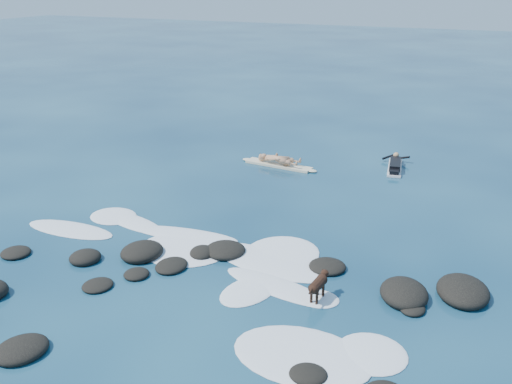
% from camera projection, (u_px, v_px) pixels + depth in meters
% --- Properties ---
extents(ground, '(160.00, 160.00, 0.00)m').
position_uv_depth(ground, '(227.00, 275.00, 15.68)').
color(ground, '#0A2642').
rests_on(ground, ground).
extents(reef_rocks, '(13.66, 8.09, 0.55)m').
position_uv_depth(reef_rocks, '(222.00, 286.00, 14.90)').
color(reef_rocks, black).
rests_on(reef_rocks, ground).
extents(breaking_foam, '(13.03, 8.48, 0.12)m').
position_uv_depth(breaking_foam, '(194.00, 269.00, 15.97)').
color(breaking_foam, white).
rests_on(breaking_foam, ground).
extents(standing_surfer_rig, '(3.59, 0.91, 2.04)m').
position_uv_depth(standing_surfer_rig, '(279.00, 148.00, 24.24)').
color(standing_surfer_rig, beige).
rests_on(standing_surfer_rig, ground).
extents(paddling_surfer_rig, '(1.21, 2.72, 0.47)m').
position_uv_depth(paddling_surfer_rig, '(395.00, 165.00, 24.16)').
color(paddling_surfer_rig, silver).
rests_on(paddling_surfer_rig, ground).
extents(dog, '(0.36, 1.14, 0.72)m').
position_uv_depth(dog, '(319.00, 283.00, 14.30)').
color(dog, black).
rests_on(dog, ground).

